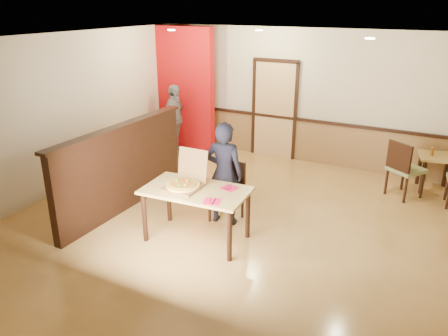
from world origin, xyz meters
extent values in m
plane|color=tan|center=(0.00, 0.00, 0.00)|extent=(7.00, 7.00, 0.00)
plane|color=black|center=(0.00, 0.00, 2.80)|extent=(7.00, 7.00, 0.00)
plane|color=beige|center=(0.00, 3.50, 1.40)|extent=(7.00, 0.00, 7.00)
plane|color=beige|center=(-3.50, 0.00, 1.40)|extent=(0.00, 7.00, 7.00)
cube|color=brown|center=(0.00, 3.47, 0.45)|extent=(7.00, 0.04, 0.90)
cube|color=black|center=(0.00, 3.45, 0.92)|extent=(7.00, 0.06, 0.06)
cube|color=#DCAD71|center=(-0.80, 3.46, 1.05)|extent=(0.90, 0.06, 2.10)
cube|color=black|center=(-2.00, -0.20, 0.70)|extent=(0.14, 3.00, 1.40)
cube|color=black|center=(-2.00, -0.20, 1.42)|extent=(0.20, 3.10, 0.05)
cube|color=#AF0C0F|center=(-2.90, 3.00, 1.40)|extent=(1.60, 0.20, 2.78)
cylinder|color=beige|center=(-2.30, 1.80, 2.78)|extent=(0.14, 0.14, 0.02)
cylinder|color=beige|center=(-0.80, 2.50, 2.78)|extent=(0.14, 0.14, 0.02)
cylinder|color=beige|center=(1.40, 1.50, 2.78)|extent=(0.14, 0.14, 0.02)
cube|color=tan|center=(-0.39, -0.54, 0.78)|extent=(1.55, 0.96, 0.04)
cylinder|color=black|center=(-1.02, -0.93, 0.38)|extent=(0.07, 0.07, 0.76)
cylinder|color=black|center=(-1.08, -0.24, 0.38)|extent=(0.07, 0.07, 0.76)
cylinder|color=black|center=(0.30, -0.83, 0.38)|extent=(0.07, 0.07, 0.76)
cylinder|color=black|center=(0.25, -0.14, 0.38)|extent=(0.07, 0.07, 0.76)
cube|color=olive|center=(-0.29, 0.21, 0.47)|extent=(0.48, 0.48, 0.06)
cube|color=black|center=(-0.28, 0.42, 0.72)|extent=(0.45, 0.06, 0.45)
cylinder|color=black|center=(-0.49, 0.03, 0.20)|extent=(0.04, 0.04, 0.40)
cylinder|color=black|center=(-0.48, 0.41, 0.20)|extent=(0.04, 0.04, 0.40)
cylinder|color=black|center=(-0.11, 0.01, 0.20)|extent=(0.04, 0.04, 0.40)
cylinder|color=black|center=(-0.09, 0.39, 0.20)|extent=(0.04, 0.04, 0.40)
cube|color=olive|center=(2.10, 2.50, 0.51)|extent=(0.71, 0.71, 0.07)
cube|color=black|center=(1.97, 2.31, 0.79)|extent=(0.43, 0.31, 0.49)
cylinder|color=black|center=(2.40, 2.56, 0.22)|extent=(0.05, 0.05, 0.45)
cylinder|color=black|center=(2.16, 2.21, 0.22)|extent=(0.05, 0.05, 0.45)
cylinder|color=black|center=(2.05, 2.79, 0.22)|extent=(0.05, 0.05, 0.45)
cylinder|color=black|center=(1.81, 2.44, 0.22)|extent=(0.05, 0.05, 0.45)
cylinder|color=black|center=(2.78, 2.67, 0.21)|extent=(0.05, 0.05, 0.41)
cylinder|color=black|center=(2.83, 2.28, 0.21)|extent=(0.05, 0.05, 0.41)
cube|color=tan|center=(2.55, 3.05, 0.65)|extent=(0.75, 0.75, 0.04)
cylinder|color=black|center=(2.38, 2.77, 0.32)|extent=(0.07, 0.07, 0.63)
cylinder|color=black|center=(2.27, 3.23, 0.32)|extent=(0.07, 0.07, 0.63)
cylinder|color=black|center=(2.73, 3.33, 0.32)|extent=(0.07, 0.07, 0.63)
imported|color=black|center=(-0.29, 0.13, 0.82)|extent=(0.65, 0.49, 1.63)
imported|color=gray|center=(-2.84, 2.57, 0.79)|extent=(0.50, 0.97, 1.59)
cube|color=brown|center=(-0.56, -0.60, 0.81)|extent=(0.48, 0.48, 0.03)
cube|color=brown|center=(-0.57, -0.32, 1.07)|extent=(0.48, 0.10, 0.47)
cylinder|color=#DCB750|center=(-0.56, -0.60, 0.85)|extent=(0.50, 0.50, 0.03)
cube|color=red|center=(0.01, -0.79, 0.80)|extent=(0.28, 0.28, 0.01)
cylinder|color=silver|center=(-0.02, -0.79, 0.81)|extent=(0.07, 0.18, 0.01)
cube|color=silver|center=(0.04, -0.79, 0.80)|extent=(0.08, 0.19, 0.00)
cube|color=red|center=(0.02, -0.29, 0.80)|extent=(0.26, 0.26, 0.00)
cylinder|color=silver|center=(-0.01, -0.29, 0.81)|extent=(0.05, 0.18, 0.01)
cube|color=silver|center=(0.05, -0.29, 0.80)|extent=(0.06, 0.19, 0.00)
cylinder|color=#95511B|center=(2.45, 3.00, 0.75)|extent=(0.06, 0.06, 0.16)
camera|label=1|loc=(2.61, -5.36, 3.29)|focal=35.00mm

